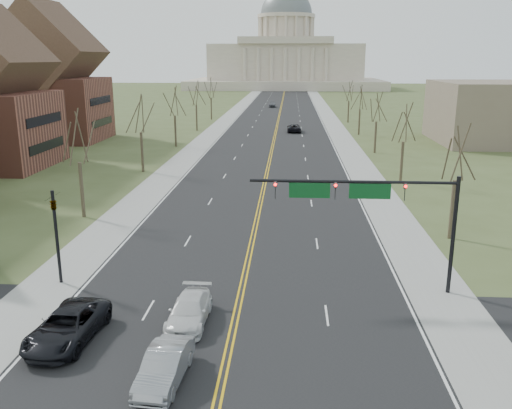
# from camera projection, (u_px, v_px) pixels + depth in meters

# --- Properties ---
(road) EXTENTS (20.00, 380.00, 0.01)m
(road) POSITION_uv_depth(u_px,v_px,m) (278.00, 119.00, 126.51)
(road) COLOR black
(road) RESTS_ON ground
(cross_road) EXTENTS (120.00, 14.00, 0.01)m
(cross_road) POSITION_uv_depth(u_px,v_px,m) (229.00, 350.00, 26.32)
(cross_road) COLOR black
(cross_road) RESTS_ON ground
(sidewalk_left) EXTENTS (4.00, 380.00, 0.03)m
(sidewalk_left) POSITION_uv_depth(u_px,v_px,m) (227.00, 119.00, 127.24)
(sidewalk_left) COLOR gray
(sidewalk_left) RESTS_ON ground
(sidewalk_right) EXTENTS (4.00, 380.00, 0.03)m
(sidewalk_right) POSITION_uv_depth(u_px,v_px,m) (330.00, 119.00, 125.77)
(sidewalk_right) COLOR gray
(sidewalk_right) RESTS_ON ground
(center_line) EXTENTS (0.42, 380.00, 0.01)m
(center_line) POSITION_uv_depth(u_px,v_px,m) (278.00, 119.00, 126.50)
(center_line) COLOR gold
(center_line) RESTS_ON road
(edge_line_left) EXTENTS (0.15, 380.00, 0.01)m
(edge_line_left) POSITION_uv_depth(u_px,v_px,m) (237.00, 119.00, 127.10)
(edge_line_left) COLOR silver
(edge_line_left) RESTS_ON road
(edge_line_right) EXTENTS (0.15, 380.00, 0.01)m
(edge_line_right) POSITION_uv_depth(u_px,v_px,m) (321.00, 119.00, 125.90)
(edge_line_right) COLOR silver
(edge_line_right) RESTS_ON road
(capitol) EXTENTS (90.00, 60.00, 50.00)m
(capitol) POSITION_uv_depth(u_px,v_px,m) (286.00, 57.00, 257.59)
(capitol) COLOR beige
(capitol) RESTS_ON ground
(signal_mast) EXTENTS (12.12, 0.44, 7.20)m
(signal_mast) POSITION_uv_depth(u_px,v_px,m) (368.00, 199.00, 31.58)
(signal_mast) COLOR black
(signal_mast) RESTS_ON ground
(signal_left) EXTENTS (0.32, 0.36, 6.00)m
(signal_left) POSITION_uv_depth(u_px,v_px,m) (56.00, 227.00, 33.28)
(signal_left) COLOR black
(signal_left) RESTS_ON ground
(tree_r_0) EXTENTS (3.74, 3.74, 8.50)m
(tree_r_0) POSITION_uv_depth(u_px,v_px,m) (457.00, 156.00, 41.00)
(tree_r_0) COLOR #372D20
(tree_r_0) RESTS_ON ground
(tree_l_0) EXTENTS (3.96, 3.96, 9.00)m
(tree_l_0) POSITION_uv_depth(u_px,v_px,m) (77.00, 140.00, 46.65)
(tree_l_0) COLOR #372D20
(tree_l_0) RESTS_ON ground
(tree_r_1) EXTENTS (3.74, 3.74, 8.50)m
(tree_r_1) POSITION_uv_depth(u_px,v_px,m) (404.00, 125.00, 60.27)
(tree_r_1) COLOR #372D20
(tree_r_1) RESTS_ON ground
(tree_l_1) EXTENTS (3.96, 3.96, 9.00)m
(tree_l_1) POSITION_uv_depth(u_px,v_px,m) (140.00, 116.00, 65.92)
(tree_l_1) COLOR #372D20
(tree_l_1) RESTS_ON ground
(tree_r_2) EXTENTS (3.74, 3.74, 8.50)m
(tree_r_2) POSITION_uv_depth(u_px,v_px,m) (377.00, 109.00, 79.53)
(tree_r_2) COLOR #372D20
(tree_r_2) RESTS_ON ground
(tree_l_2) EXTENTS (3.96, 3.96, 9.00)m
(tree_l_2) POSITION_uv_depth(u_px,v_px,m) (174.00, 103.00, 85.18)
(tree_l_2) COLOR #372D20
(tree_l_2) RESTS_ON ground
(tree_r_3) EXTENTS (3.74, 3.74, 8.50)m
(tree_r_3) POSITION_uv_depth(u_px,v_px,m) (360.00, 99.00, 98.80)
(tree_r_3) COLOR #372D20
(tree_r_3) RESTS_ON ground
(tree_l_3) EXTENTS (3.96, 3.96, 9.00)m
(tree_l_3) POSITION_uv_depth(u_px,v_px,m) (196.00, 95.00, 104.45)
(tree_l_3) COLOR #372D20
(tree_l_3) RESTS_ON ground
(tree_r_4) EXTENTS (3.74, 3.74, 8.50)m
(tree_r_4) POSITION_uv_depth(u_px,v_px,m) (349.00, 92.00, 118.07)
(tree_r_4) COLOR #372D20
(tree_r_4) RESTS_ON ground
(tree_l_4) EXTENTS (3.96, 3.96, 9.00)m
(tree_l_4) POSITION_uv_depth(u_px,v_px,m) (211.00, 89.00, 123.72)
(tree_l_4) COLOR #372D20
(tree_l_4) RESTS_ON ground
(bldg_left_far) EXTENTS (17.10, 14.28, 23.25)m
(bldg_left_far) POSITION_uv_depth(u_px,v_px,m) (50.00, 84.00, 91.66)
(bldg_left_far) COLOR brown
(bldg_left_far) RESTS_ON ground
(car_sb_inner_lead) EXTENTS (1.94, 4.67, 1.50)m
(car_sb_inner_lead) POSITION_uv_depth(u_px,v_px,m) (165.00, 366.00, 23.53)
(car_sb_inner_lead) COLOR gray
(car_sb_inner_lead) RESTS_ON road
(car_sb_outer_lead) EXTENTS (3.05, 5.92, 1.60)m
(car_sb_outer_lead) POSITION_uv_depth(u_px,v_px,m) (67.00, 326.00, 26.98)
(car_sb_outer_lead) COLOR black
(car_sb_outer_lead) RESTS_ON road
(car_sb_inner_second) EXTENTS (2.07, 4.89, 1.41)m
(car_sb_inner_second) POSITION_uv_depth(u_px,v_px,m) (189.00, 311.00, 28.83)
(car_sb_inner_second) COLOR silver
(car_sb_inner_second) RESTS_ON road
(car_far_nb) EXTENTS (2.62, 5.58, 1.54)m
(car_far_nb) POSITION_uv_depth(u_px,v_px,m) (294.00, 128.00, 104.10)
(car_far_nb) COLOR black
(car_far_nb) RESTS_ON road
(car_far_sb) EXTENTS (2.03, 4.76, 1.61)m
(car_far_sb) POSITION_uv_depth(u_px,v_px,m) (272.00, 104.00, 157.06)
(car_far_sb) COLOR #55585E
(car_far_sb) RESTS_ON road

